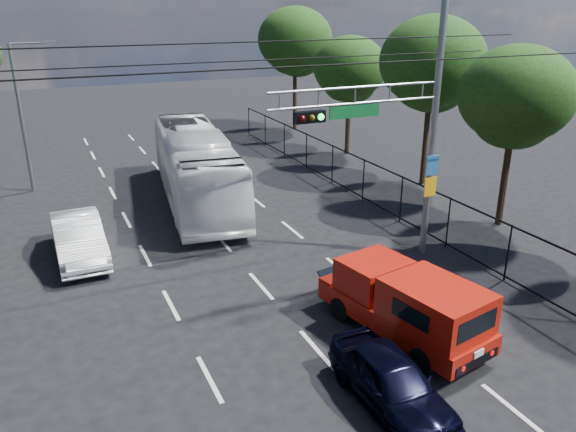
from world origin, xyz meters
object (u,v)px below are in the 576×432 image
white_bus (196,166)px  signal_mast (406,115)px  white_van (78,238)px  red_pickup (405,302)px  navy_hatchback (391,381)px

white_bus → signal_mast: bearing=-54.7°
signal_mast → white_van: size_ratio=2.01×
red_pickup → white_bus: size_ratio=0.46×
white_bus → navy_hatchback: bearing=-82.0°
white_van → red_pickup: bearing=-50.9°
signal_mast → navy_hatchback: 9.37m
signal_mast → red_pickup: signal_mast is taller
navy_hatchback → white_van: size_ratio=0.81×
red_pickup → navy_hatchback: bearing=-131.0°
navy_hatchback → red_pickup: bearing=49.5°
red_pickup → white_bus: 13.74m
signal_mast → red_pickup: 6.65m
white_bus → white_van: (-5.67, -4.40, -0.88)m
white_van → white_bus: bearing=36.9°
red_pickup → white_van: bearing=129.9°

